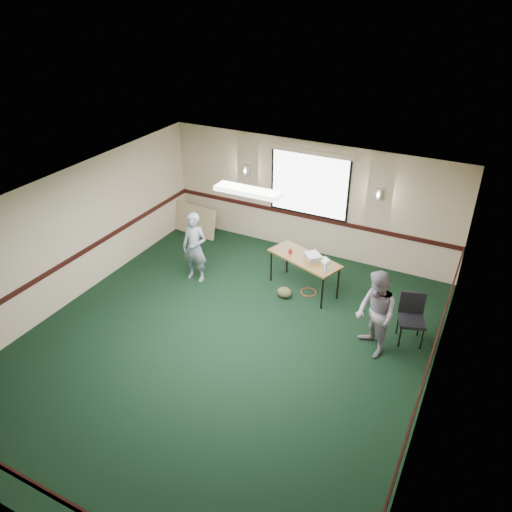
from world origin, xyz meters
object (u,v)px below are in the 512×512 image
at_px(projector, 313,257).
at_px(conference_chair, 412,314).
at_px(person_left, 195,247).
at_px(person_right, 376,314).
at_px(folding_table, 304,260).

relative_size(projector, conference_chair, 0.36).
bearing_deg(conference_chair, projector, 144.50).
bearing_deg(conference_chair, person_left, 161.54).
height_order(conference_chair, person_right, person_right).
height_order(folding_table, person_right, person_right).
bearing_deg(projector, person_right, 4.72).
xyz_separation_m(conference_chair, person_left, (-4.61, -0.04, 0.24)).
xyz_separation_m(projector, person_left, (-2.44, -0.68, -0.05)).
height_order(folding_table, person_left, person_left).
distance_m(projector, conference_chair, 2.29).
xyz_separation_m(folding_table, projector, (0.17, 0.02, 0.11)).
bearing_deg(person_left, folding_table, 14.25).
height_order(conference_chair, person_left, person_left).
distance_m(folding_table, person_left, 2.36).
distance_m(person_left, person_right, 4.15).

